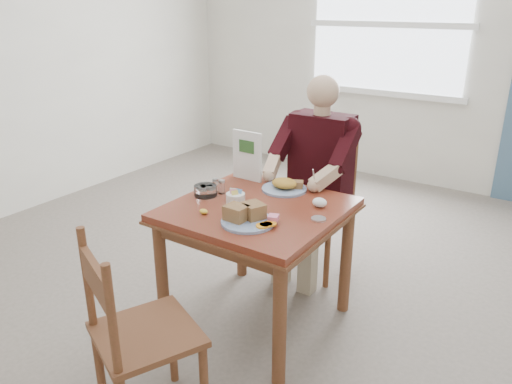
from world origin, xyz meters
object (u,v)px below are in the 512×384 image
Objects in this scene: table at (257,224)px; diner at (316,163)px; chair_far at (320,205)px; near_plate at (248,216)px; far_plate at (285,186)px; chair_near at (136,335)px.

diner reaches higher than table.
chair_far reaches higher than near_plate.
near_plate reaches higher than far_plate.
chair_far is 0.69× the size of diner.
diner is (0.00, -0.09, 0.33)m from chair_far.
chair_far is 1.75m from chair_near.
table is at bearing 110.87° from near_plate.
far_plate is at bearing -89.72° from diner.
chair_far is 0.58m from far_plate.
chair_near is at bearing -95.70° from near_plate.
chair_far is 2.66× the size of far_plate.
far_plate is (-0.08, 0.51, -0.01)m from near_plate.
table is 0.27m from near_plate.
chair_near is 0.69× the size of diner.
near_plate is at bearing -81.28° from far_plate.
chair_far is at bearing 90.01° from diner.
far_plate is at bearing -89.77° from chair_far.
diner reaches higher than chair_far.
chair_far is at bearing 94.58° from near_plate.
near_plate is (0.08, -1.01, 0.31)m from chair_far.
table is 2.58× the size of far_plate.
chair_near reaches higher than table.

